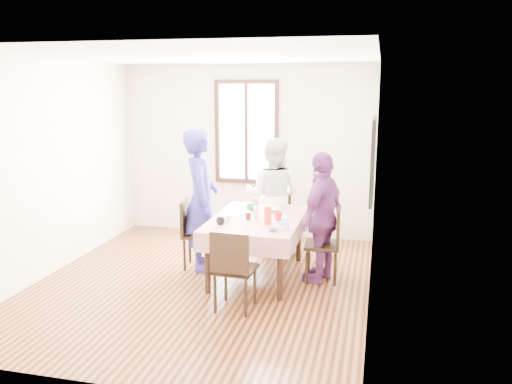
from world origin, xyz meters
TOP-DOWN VIEW (x-y plane):
  - ground at (0.00, 0.00)m, footprint 4.50×4.50m
  - back_wall at (0.00, 2.25)m, footprint 4.00×0.00m
  - right_wall at (2.00, 0.00)m, footprint 0.00×4.50m
  - window_frame at (0.00, 2.23)m, footprint 1.02×0.06m
  - window_pane at (0.00, 2.24)m, footprint 0.90×0.02m
  - art_poster at (1.98, 0.30)m, footprint 0.04×0.76m
  - dining_table at (0.60, 0.42)m, footprint 0.98×1.47m
  - tablecloth at (0.60, 0.42)m, footprint 1.10×1.59m
  - chair_left at (-0.22, 0.56)m, footprint 0.48×0.48m
  - chair_right at (1.41, 0.47)m, footprint 0.44×0.44m
  - chair_far at (0.60, 1.44)m, footprint 0.46×0.46m
  - chair_near at (0.60, -0.59)m, footprint 0.44×0.44m
  - person_left at (-0.20, 0.56)m, footprint 0.64×0.78m
  - person_far at (0.60, 1.42)m, footprint 0.85×0.68m
  - person_right at (1.39, 0.47)m, footprint 0.69×1.02m
  - mug_black at (0.25, 0.01)m, footprint 0.12×0.12m
  - mug_flag at (0.88, 0.34)m, footprint 0.15×0.15m
  - mug_green at (0.43, 0.76)m, footprint 0.15×0.15m
  - serving_bowl at (0.72, 0.78)m, footprint 0.23×0.23m
  - juice_carton at (0.79, 0.16)m, footprint 0.07×0.07m
  - butter_tub at (1.00, -0.00)m, footprint 0.13×0.13m
  - jam_jar at (0.51, 0.32)m, footprint 0.07×0.07m
  - drinking_glass at (0.30, 0.17)m, footprint 0.06×0.06m
  - smartphone at (0.92, -0.09)m, footprint 0.08×0.15m
  - flower_vase at (0.56, 0.50)m, footprint 0.06×0.06m
  - plate_left at (0.28, 0.53)m, footprint 0.20×0.20m
  - plate_right at (0.91, 0.49)m, footprint 0.20×0.20m
  - plate_far at (0.62, 1.02)m, footprint 0.20×0.20m
  - butter_lid at (1.00, -0.00)m, footprint 0.12×0.12m
  - flower_bunch at (0.56, 0.50)m, footprint 0.09×0.09m

SIDE VIEW (x-z plane):
  - ground at x=0.00m, z-range 0.00..0.00m
  - dining_table at x=0.60m, z-range 0.00..0.75m
  - chair_left at x=-0.22m, z-range 0.00..0.91m
  - chair_right at x=1.41m, z-range 0.00..0.91m
  - chair_far at x=0.60m, z-range 0.00..0.91m
  - chair_near at x=0.60m, z-range 0.00..0.91m
  - tablecloth at x=0.60m, z-range 0.75..0.76m
  - smartphone at x=0.92m, z-range 0.76..0.77m
  - plate_left at x=0.28m, z-range 0.76..0.77m
  - plate_right at x=0.91m, z-range 0.76..0.77m
  - plate_far at x=0.62m, z-range 0.76..0.77m
  - serving_bowl at x=0.72m, z-range 0.76..0.81m
  - butter_tub at x=1.00m, z-range 0.76..0.83m
  - mug_black at x=0.25m, z-range 0.76..0.85m
  - mug_green at x=0.43m, z-range 0.76..0.85m
  - drinking_glass at x=0.30m, z-range 0.76..0.85m
  - person_right at x=1.39m, z-range 0.00..1.61m
  - jam_jar at x=0.51m, z-range 0.76..0.86m
  - mug_flag at x=0.88m, z-range 0.76..0.86m
  - flower_vase at x=0.56m, z-range 0.76..0.89m
  - person_far at x=0.60m, z-range 0.00..1.66m
  - butter_lid at x=1.00m, z-range 0.83..0.84m
  - juice_carton at x=0.79m, z-range 0.76..0.98m
  - person_left at x=-0.20m, z-range 0.00..1.85m
  - flower_bunch at x=0.56m, z-range 0.89..0.99m
  - back_wall at x=0.00m, z-range -0.65..3.35m
  - right_wall at x=2.00m, z-range -0.90..3.60m
  - art_poster at x=1.98m, z-range 1.07..2.03m
  - window_frame at x=0.00m, z-range 0.84..2.46m
  - window_pane at x=0.00m, z-range 0.90..2.40m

